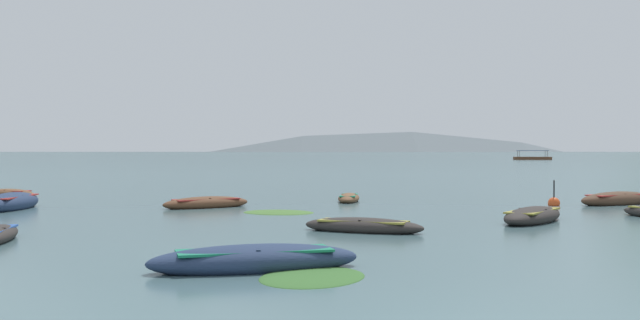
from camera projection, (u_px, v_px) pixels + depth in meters
name	position (u px, v px, depth m)	size (l,w,h in m)	color
ground_plane	(290.00, 151.00, 1506.40)	(6000.00, 6000.00, 0.00)	slate
mountain_1	(154.00, 55.00, 1960.57)	(1677.97, 1677.97, 522.66)	slate
mountain_2	(359.00, 41.00, 1762.28)	(1615.74, 1615.74, 543.26)	slate
rowboat_0	(206.00, 203.00, 30.03)	(3.88, 3.01, 0.58)	brown
rowboat_1	(618.00, 199.00, 31.75)	(4.47, 3.02, 0.72)	#4C3323
rowboat_4	(11.00, 203.00, 29.23)	(1.58, 4.54, 0.85)	navy
rowboat_6	(533.00, 216.00, 24.02)	(3.55, 4.10, 0.64)	#2D2826
rowboat_7	(10.00, 193.00, 37.21)	(3.29, 2.41, 0.50)	brown
rowboat_9	(349.00, 198.00, 33.63)	(1.45, 3.25, 0.48)	brown
rowboat_10	(363.00, 226.00, 21.12)	(3.78, 2.49, 0.52)	#2D2826
rowboat_11	(255.00, 260.00, 14.38)	(4.47, 2.19, 0.65)	navy
ferry_0	(532.00, 158.00, 179.70)	(9.36, 4.98, 2.54)	brown
mooring_buoy	(554.00, 203.00, 31.07)	(0.51, 0.51, 1.25)	#DB4C1E
weed_patch_0	(312.00, 277.00, 13.57)	(2.47, 1.93, 0.14)	#38662D
weed_patch_1	(278.00, 213.00, 27.60)	(2.19, 2.78, 0.14)	#477033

